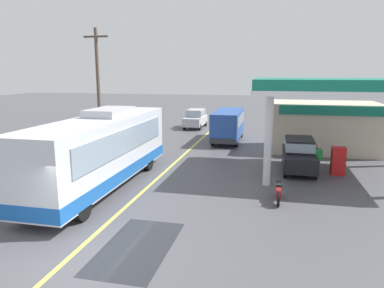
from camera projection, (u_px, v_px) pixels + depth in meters
name	position (u px, v px, depth m)	size (l,w,h in m)	color
ground	(201.00, 139.00, 29.53)	(120.00, 120.00, 0.00)	#4C4C51
lane_divider_stripe	(187.00, 152.00, 24.75)	(0.16, 50.00, 0.01)	#D8CC4C
wet_puddle_patch	(137.00, 247.00, 11.23)	(2.10, 4.01, 0.01)	#26282D
coach_bus_main	(102.00, 152.00, 16.88)	(2.60, 11.04, 3.69)	silver
gas_station_roadside	(329.00, 117.00, 22.76)	(9.10, 11.95, 5.10)	#147259
car_at_pump	(299.00, 153.00, 19.84)	(1.70, 4.20, 1.82)	black
minibus_opposing_lane	(228.00, 123.00, 28.37)	(2.04, 6.13, 2.44)	#264C9E
motorcycle_parked_forecourt	(278.00, 191.00, 15.14)	(0.55, 1.80, 0.92)	black
pedestrian_near_pump	(317.00, 158.00, 19.05)	(0.55, 0.22, 1.66)	#33333F
car_trailing_behind_bus	(195.00, 118.00, 35.57)	(1.70, 4.20, 1.82)	#B2B2B7
utility_pole_roadside	(98.00, 87.00, 25.19)	(1.80, 0.24, 8.45)	brown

